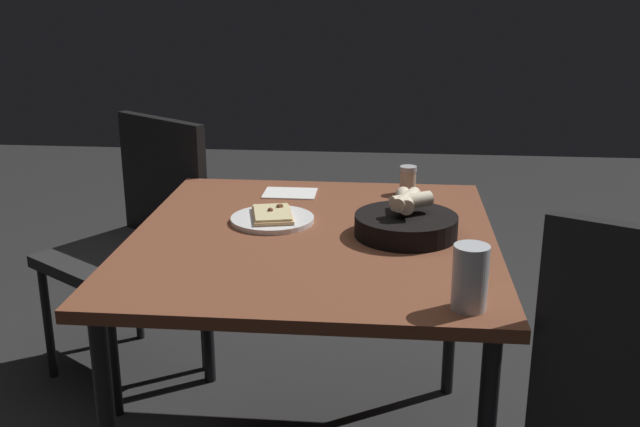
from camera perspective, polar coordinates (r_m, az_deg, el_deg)
name	(u,v)px	position (r m, az deg, el deg)	size (l,w,h in m)	color
dining_table	(313,256)	(1.98, -0.54, -3.25)	(0.94, 1.03, 0.72)	brown
pizza_plate	(272,218)	(2.06, -3.62, -0.34)	(0.23, 0.23, 0.04)	white
bread_basket	(407,223)	(1.95, 6.57, -0.70)	(0.27, 0.27, 0.11)	black
beer_glass	(470,281)	(1.54, 11.28, -5.06)	(0.07, 0.07, 0.14)	silver
pepper_shaker	(408,181)	(2.33, 6.67, 2.43)	(0.05, 0.05, 0.09)	#BFB299
napkin	(290,193)	(2.32, -2.29, 1.55)	(0.16, 0.12, 0.00)	white
chair_near	(139,231)	(2.68, -13.51, -1.29)	(0.61, 0.61, 0.89)	#292929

